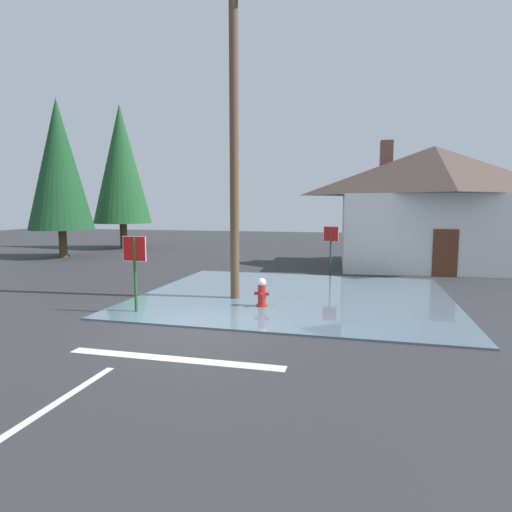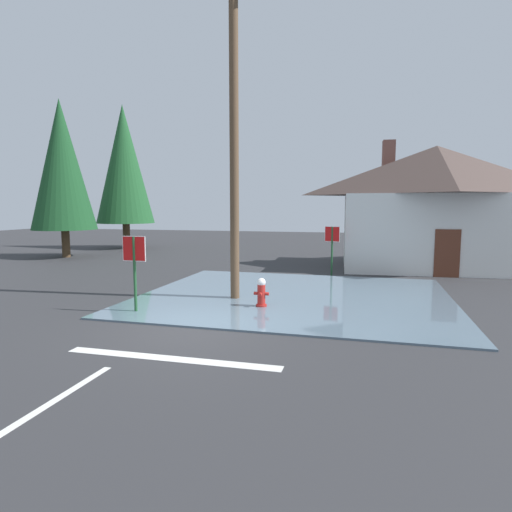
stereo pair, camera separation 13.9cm
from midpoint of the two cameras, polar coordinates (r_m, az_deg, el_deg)
ground_plane at (r=10.75m, az=-8.18°, el=-9.54°), size 80.00×80.00×0.10m
flood_puddle at (r=14.11m, az=5.45°, el=-5.30°), size 9.79×8.58×0.05m
lane_stop_bar at (r=8.64m, az=-10.83°, el=-13.29°), size 4.40×0.33×0.01m
lane_center_stripe at (r=7.50m, az=-24.42°, el=-16.92°), size 0.16×2.63×0.01m
stop_sign_near at (r=12.10m, az=-15.61°, el=-0.35°), size 0.69×0.08×2.13m
fire_hydrant at (r=12.41m, az=1.04°, el=-5.00°), size 0.44×0.38×0.88m
utility_pole at (r=13.51m, az=-2.64°, el=16.20°), size 1.60×0.28×10.00m
stop_sign_far at (r=18.39m, az=10.34°, el=1.97°), size 0.64×0.15×2.10m
house at (r=22.16m, az=22.87°, el=6.26°), size 9.34×6.79×6.23m
pine_tree_tall_left at (r=31.70m, az=-17.07°, el=11.57°), size 3.97×3.97×9.92m
pine_tree_mid_left at (r=27.19m, az=-24.35°, el=11.00°), size 3.60×3.60×8.99m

